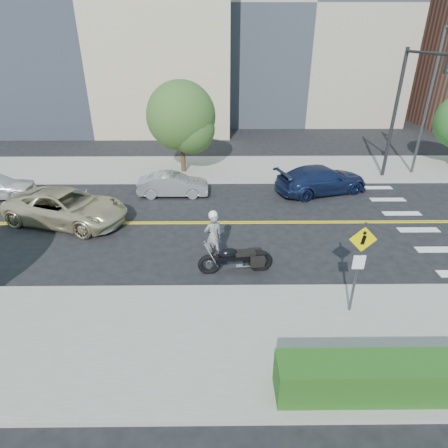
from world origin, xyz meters
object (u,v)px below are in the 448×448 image
(pedestrian_sign, at_px, (359,260))
(suv, at_px, (67,207))
(motorcycle, at_px, (236,253))
(motorcyclist, at_px, (213,235))
(parked_car_blue, at_px, (322,180))
(parked_car_silver, at_px, (173,185))

(pedestrian_sign, distance_m, suv, 12.72)
(motorcycle, height_order, suv, motorcycle)
(pedestrian_sign, bearing_deg, motorcyclist, 142.33)
(motorcycle, relative_size, suv, 0.47)
(motorcycle, relative_size, parked_car_blue, 0.51)
(suv, distance_m, parked_car_blue, 12.92)
(motorcyclist, relative_size, parked_car_blue, 0.40)
(parked_car_blue, bearing_deg, motorcycle, 128.66)
(motorcyclist, bearing_deg, parked_car_blue, -150.99)
(suv, relative_size, parked_car_silver, 1.49)
(motorcyclist, height_order, parked_car_blue, motorcyclist)
(parked_car_silver, distance_m, parked_car_blue, 7.99)
(pedestrian_sign, height_order, motorcycle, pedestrian_sign)
(suv, xyz_separation_m, parked_car_silver, (4.44, 3.21, -0.16))
(parked_car_blue, bearing_deg, motorcyclist, 120.97)
(parked_car_silver, xyz_separation_m, parked_car_blue, (7.98, 0.34, 0.13))
(parked_car_silver, bearing_deg, motorcyclist, -161.22)
(motorcyclist, relative_size, parked_car_silver, 0.55)
(pedestrian_sign, relative_size, motorcyclist, 1.49)
(motorcycle, height_order, parked_car_blue, motorcycle)
(pedestrian_sign, relative_size, parked_car_blue, 0.59)
(motorcyclist, xyz_separation_m, motorcycle, (0.81, -0.91, -0.21))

